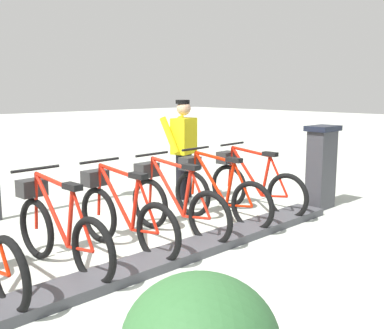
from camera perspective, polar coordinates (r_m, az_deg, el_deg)
name	(u,v)px	position (r m, az deg, el deg)	size (l,w,h in m)	color
ground_plane	(172,260)	(5.09, -2.44, -11.74)	(60.00, 60.00, 0.00)	beige
dock_rail_base	(172,256)	(5.07, -2.44, -11.22)	(0.44, 5.54, 0.10)	#47474C
payment_kiosk	(321,166)	(7.33, 15.70, -0.14)	(0.36, 0.52, 1.28)	#38383D
bike_docked_0	(252,184)	(6.91, 7.50, -2.44)	(1.72, 0.54, 1.02)	black
bike_docked_1	(216,192)	(6.32, 3.05, -3.48)	(1.72, 0.54, 1.02)	black
bike_docked_2	(174,202)	(5.78, -2.28, -4.70)	(1.72, 0.54, 1.02)	black
bike_docked_3	(122,214)	(5.30, -8.67, -6.10)	(1.72, 0.54, 1.02)	black
bike_docked_4	(58,229)	(4.90, -16.24, -7.66)	(1.72, 0.54, 1.02)	black
worker_near_rack	(183,148)	(7.26, -1.08, 2.06)	(0.52, 0.69, 1.66)	white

